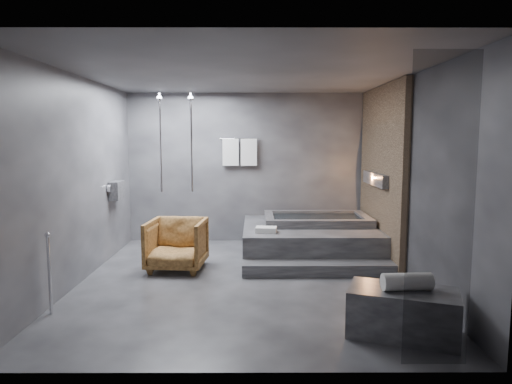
{
  "coord_description": "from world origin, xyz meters",
  "views": [
    {
      "loc": [
        0.13,
        -6.12,
        1.95
      ],
      "look_at": [
        0.15,
        0.3,
        1.2
      ],
      "focal_mm": 32.0,
      "sensor_mm": 36.0,
      "label": 1
    }
  ],
  "objects": [
    {
      "name": "room",
      "position": [
        0.4,
        0.24,
        1.73
      ],
      "size": [
        5.0,
        5.04,
        2.82
      ],
      "color": "#2A2A2C",
      "rests_on": "ground"
    },
    {
      "name": "tub_deck",
      "position": [
        1.05,
        1.45,
        0.25
      ],
      "size": [
        2.2,
        2.0,
        0.5
      ],
      "primitive_type": "cube",
      "color": "#2E2E31",
      "rests_on": "ground"
    },
    {
      "name": "tub_step",
      "position": [
        1.05,
        0.27,
        0.09
      ],
      "size": [
        2.2,
        0.36,
        0.18
      ],
      "primitive_type": "cube",
      "color": "#2E2E31",
      "rests_on": "ground"
    },
    {
      "name": "concrete_bench",
      "position": [
        1.6,
        -1.77,
        0.23
      ],
      "size": [
        1.17,
        0.89,
        0.47
      ],
      "primitive_type": "cube",
      "rotation": [
        0.0,
        0.0,
        -0.35
      ],
      "color": "#303033",
      "rests_on": "ground"
    },
    {
      "name": "driftwood_chair",
      "position": [
        -1.04,
        0.55,
        0.38
      ],
      "size": [
        0.89,
        0.91,
        0.77
      ],
      "primitive_type": "imported",
      "rotation": [
        0.0,
        0.0,
        -0.09
      ],
      "color": "#4E2F13",
      "rests_on": "ground"
    },
    {
      "name": "rolled_towel",
      "position": [
        1.63,
        -1.79,
        0.56
      ],
      "size": [
        0.5,
        0.2,
        0.17
      ],
      "primitive_type": "cylinder",
      "rotation": [
        0.0,
        1.57,
        0.06
      ],
      "color": "silver",
      "rests_on": "concrete_bench"
    },
    {
      "name": "deck_towel",
      "position": [
        0.31,
        0.86,
        0.54
      ],
      "size": [
        0.34,
        0.27,
        0.08
      ],
      "primitive_type": "cube",
      "rotation": [
        0.0,
        0.0,
        -0.12
      ],
      "color": "silver",
      "rests_on": "tub_deck"
    }
  ]
}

